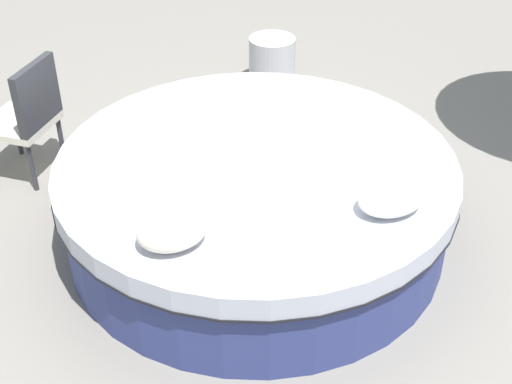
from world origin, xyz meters
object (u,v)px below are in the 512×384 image
Objects in this scene: patio_chair at (27,113)px; side_table at (272,61)px; round_bed at (256,199)px; throw_pillow_1 at (391,198)px; throw_pillow_0 at (172,230)px.

side_table is at bearing -32.35° from patio_chair.
patio_chair is (1.24, -1.54, 0.22)m from round_bed.
throw_pillow_1 reaches higher than round_bed.
throw_pillow_1 is at bearing 119.34° from round_bed.
round_bed is 1.09m from throw_pillow_0.
patio_chair is (1.72, -2.40, -0.19)m from throw_pillow_1.
patio_chair is at bearing 14.51° from side_table.
round_bed is 2.79× the size of patio_chair.
throw_pillow_0 is at bearing -125.58° from patio_chair.
throw_pillow_1 is at bearing 76.34° from side_table.
throw_pillow_0 is 1.32m from throw_pillow_1.
throw_pillow_0 is (0.81, 0.60, 0.42)m from round_bed.
round_bed is at bearing -60.66° from throw_pillow_1.
patio_chair is 2.56m from side_table.
round_bed is 6.37× the size of throw_pillow_1.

